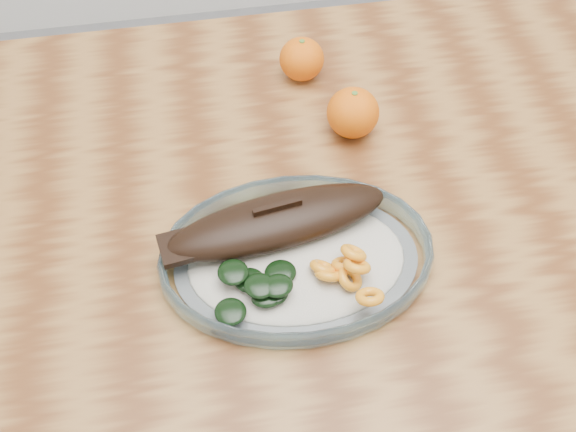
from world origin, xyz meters
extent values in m
plane|color=slate|center=(0.00, 0.00, 0.00)|extent=(3.00, 3.00, 0.00)
cube|color=#5E3216|center=(0.00, 0.00, 0.73)|extent=(1.20, 0.80, 0.04)
cylinder|color=brown|center=(-0.54, 0.34, 0.35)|extent=(0.06, 0.06, 0.71)
cylinder|color=brown|center=(0.54, 0.34, 0.35)|extent=(0.06, 0.06, 0.71)
ellipsoid|color=white|center=(-0.11, -0.11, 0.76)|extent=(0.60, 0.44, 0.01)
torus|color=#92C6E2|center=(-0.11, -0.11, 0.77)|extent=(0.60, 0.60, 0.03)
ellipsoid|color=white|center=(-0.11, -0.11, 0.77)|extent=(0.54, 0.39, 0.02)
ellipsoid|color=black|center=(-0.13, -0.07, 0.80)|extent=(0.28, 0.12, 0.05)
ellipsoid|color=black|center=(-0.13, -0.07, 0.79)|extent=(0.24, 0.10, 0.02)
cube|color=black|center=(-0.24, -0.09, 0.80)|extent=(0.06, 0.05, 0.01)
cube|color=black|center=(-0.13, -0.07, 0.82)|extent=(0.06, 0.02, 0.02)
torus|color=orange|center=(-0.06, -0.16, 0.79)|extent=(0.04, 0.05, 0.04)
torus|color=orange|center=(-0.06, -0.14, 0.79)|extent=(0.05, 0.05, 0.03)
torus|color=orange|center=(-0.08, -0.14, 0.79)|extent=(0.05, 0.04, 0.04)
torus|color=orange|center=(-0.08, -0.15, 0.79)|extent=(0.05, 0.04, 0.04)
torus|color=orange|center=(-0.05, -0.13, 0.81)|extent=(0.05, 0.04, 0.03)
torus|color=orange|center=(-0.05, -0.15, 0.81)|extent=(0.05, 0.05, 0.03)
torus|color=orange|center=(-0.04, -0.19, 0.81)|extent=(0.04, 0.04, 0.03)
ellipsoid|color=black|center=(-0.17, -0.14, 0.79)|extent=(0.05, 0.05, 0.01)
ellipsoid|color=black|center=(-0.20, -0.18, 0.79)|extent=(0.04, 0.05, 0.01)
ellipsoid|color=black|center=(-0.15, -0.17, 0.79)|extent=(0.04, 0.03, 0.01)
ellipsoid|color=black|center=(-0.13, -0.13, 0.79)|extent=(0.05, 0.05, 0.01)
ellipsoid|color=black|center=(-0.14, -0.16, 0.79)|extent=(0.03, 0.04, 0.01)
ellipsoid|color=black|center=(-0.14, -0.16, 0.80)|extent=(0.04, 0.04, 0.01)
ellipsoid|color=black|center=(-0.19, -0.13, 0.80)|extent=(0.04, 0.04, 0.01)
ellipsoid|color=black|center=(-0.16, -0.16, 0.80)|extent=(0.05, 0.05, 0.01)
sphere|color=#E55404|center=(0.01, 0.10, 0.79)|extent=(0.07, 0.07, 0.07)
sphere|color=#E55404|center=(-0.04, 0.23, 0.78)|extent=(0.07, 0.07, 0.07)
camera|label=1|loc=(-0.21, -0.61, 1.46)|focal=45.00mm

